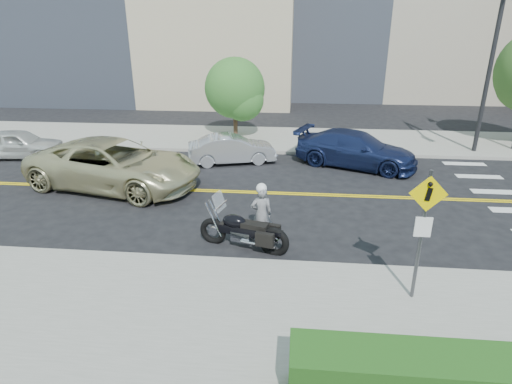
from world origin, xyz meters
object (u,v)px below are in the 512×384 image
(parked_car_silver, at_px, (232,149))
(parked_car_blue, at_px, (356,149))
(pedestrian_sign, at_px, (423,224))
(motorcycle, at_px, (244,223))
(suv, at_px, (114,164))
(parked_car_white, at_px, (18,144))
(motorcyclist, at_px, (261,213))

(parked_car_silver, relative_size, parked_car_blue, 0.74)
(pedestrian_sign, distance_m, parked_car_silver, 11.34)
(motorcycle, distance_m, suv, 6.89)
(parked_car_white, xyz_separation_m, parked_car_silver, (9.94, 0.15, -0.03))
(pedestrian_sign, bearing_deg, suv, 146.09)
(suv, bearing_deg, parked_car_white, 73.91)
(motorcyclist, height_order, motorcycle, motorcyclist)
(motorcyclist, xyz_separation_m, parked_car_silver, (-1.92, 7.20, -0.25))
(pedestrian_sign, relative_size, parked_car_silver, 0.78)
(parked_car_silver, xyz_separation_m, parked_car_blue, (5.42, 0.06, 0.12))
(motorcycle, xyz_separation_m, parked_car_silver, (-1.47, 7.69, -0.14))
(parked_car_silver, bearing_deg, parked_car_white, 75.00)
(motorcycle, relative_size, suv, 0.39)
(pedestrian_sign, relative_size, motorcyclist, 1.70)
(motorcycle, bearing_deg, parked_car_white, 161.74)
(parked_car_blue, bearing_deg, motorcycle, 174.95)
(pedestrian_sign, height_order, parked_car_silver, pedestrian_sign)
(motorcyclist, bearing_deg, motorcycle, 37.54)
(motorcycle, distance_m, parked_car_blue, 8.69)
(motorcyclist, height_order, parked_car_silver, motorcyclist)
(pedestrian_sign, distance_m, suv, 11.47)
(motorcyclist, relative_size, motorcycle, 0.69)
(motorcyclist, distance_m, motorcycle, 0.67)
(pedestrian_sign, xyz_separation_m, suv, (-9.48, 6.37, -1.05))
(parked_car_white, relative_size, parked_car_silver, 1.01)
(parked_car_silver, bearing_deg, motorcyclist, 179.05)
(pedestrian_sign, bearing_deg, motorcyclist, 144.21)
(pedestrian_sign, xyz_separation_m, motorcyclist, (-3.62, 2.61, -1.08))
(pedestrian_sign, relative_size, parked_car_white, 0.77)
(suv, xyz_separation_m, parked_car_silver, (3.95, 3.43, -0.27))
(parked_car_blue, bearing_deg, motorcyclist, 176.21)
(pedestrian_sign, distance_m, parked_car_blue, 9.93)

